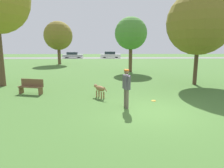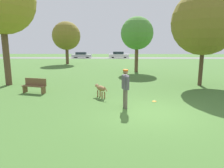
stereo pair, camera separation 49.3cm
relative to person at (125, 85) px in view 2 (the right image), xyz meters
name	(u,v)px [view 2 (the right image)]	position (x,y,z in m)	size (l,w,h in m)	color
ground_plane	(151,112)	(1.05, -0.56, -1.02)	(120.00, 120.00, 0.00)	#426B2D
far_road_strip	(123,58)	(1.05, 37.02, -1.01)	(120.00, 6.00, 0.01)	slate
person	(125,85)	(0.00, 0.00, 0.00)	(0.31, 0.74, 1.70)	#665B4C
dog	(101,89)	(-1.22, 1.82, -0.55)	(0.76, 0.98, 0.67)	olive
frisbee	(154,101)	(1.47, 1.07, -1.01)	(0.21, 0.21, 0.02)	orange
tree_mid_center	(137,34)	(1.67, 12.45, 2.90)	(3.29, 3.29, 5.59)	brown
tree_near_left	(1,0)	(-7.91, 5.12, 4.56)	(4.39, 4.39, 7.81)	brown
tree_far_left	(66,36)	(-7.76, 21.35, 3.09)	(4.09, 4.09, 6.18)	brown
tree_near_right	(205,22)	(5.37, 5.27, 3.18)	(4.30, 4.30, 6.36)	#4C3826
parked_car_silver	(82,55)	(-8.32, 36.85, -0.37)	(4.42, 1.80, 1.31)	#B7B7BC
parked_car_white	(119,55)	(0.10, 37.29, -0.32)	(4.57, 1.77, 1.42)	white
park_bench	(35,85)	(-5.12, 2.78, -0.57)	(1.46, 0.75, 0.84)	brown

